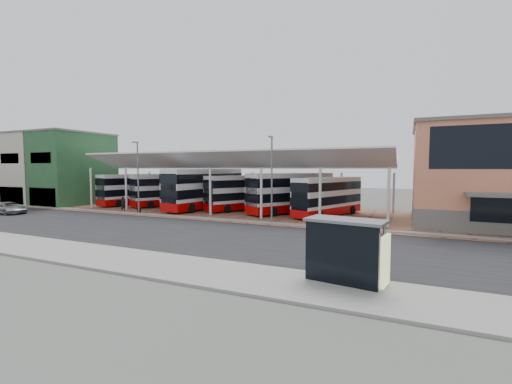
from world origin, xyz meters
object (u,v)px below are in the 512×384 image
bus_shelter (350,244)px  bus_0 (135,189)px  bus_4 (291,193)px  bus_5 (328,197)px  bus_1 (170,190)px  pedestrian (123,204)px  silver_car (9,208)px  bus_3 (245,193)px  bus_2 (205,189)px

bus_shelter → bus_0: bearing=155.1°
bus_4 → bus_5: size_ratio=1.06×
bus_1 → pedestrian: bearing=-72.1°
bus_0 → bus_4: 23.03m
bus_5 → bus_4: bearing=-167.4°
bus_5 → silver_car: size_ratio=2.15×
silver_car → pedestrian: bearing=-55.2°
bus_3 → bus_shelter: (16.11, -22.59, -0.27)m
bus_5 → bus_shelter: bus_5 is taller
bus_0 → pedestrian: bus_0 is taller
bus_1 → bus_0: bearing=-148.4°
bus_1 → bus_3: bearing=27.3°
bus_1 → pedestrian: size_ratio=5.89×
bus_3 → silver_car: 26.91m
bus_4 → silver_car: size_ratio=2.27×
bus_2 → bus_3: bearing=21.7°
bus_5 → silver_car: bearing=-138.0°
bus_2 → silver_car: (-18.00, -12.70, -1.87)m
silver_car → bus_5: bearing=-66.0°
pedestrian → bus_4: bearing=-60.2°
bus_2 → bus_5: (15.48, 0.10, -0.44)m
bus_1 → bus_2: (6.24, -1.09, 0.39)m
bus_4 → silver_car: 32.11m
bus_3 → pedestrian: 14.43m
bus_0 → bus_5: 27.40m
bus_1 → bus_5: (21.72, -0.98, -0.05)m
bus_3 → bus_5: 10.52m
bus_2 → bus_5: size_ratio=1.22×
bus_4 → bus_shelter: size_ratio=2.92×
bus_2 → bus_4: bus_2 is taller
bus_1 → bus_2: 6.35m
bus_4 → bus_5: bearing=22.9°
bus_2 → bus_shelter: (21.12, -21.44, -0.67)m
bus_4 → bus_3: bearing=-152.4°
bus_3 → silver_car: bus_3 is taller
bus_5 → pedestrian: 23.72m
bus_3 → bus_4: (6.10, -0.41, 0.17)m
bus_3 → bus_4: bearing=25.0°
bus_3 → bus_shelter: bus_3 is taller
bus_1 → bus_3: bus_1 is taller
bus_2 → bus_shelter: size_ratio=3.38×
bus_2 → bus_5: bearing=9.1°
bus_0 → silver_car: size_ratio=2.25×
bus_2 → pedestrian: bearing=-131.6°
bus_3 → silver_car: size_ratio=2.13×
bus_2 → bus_3: 5.16m
bus_4 → pedestrian: (-18.49, -6.88, -1.39)m
bus_0 → bus_3: bearing=15.0°
bus_2 → bus_4: (11.11, 0.75, -0.23)m
bus_3 → bus_1: bearing=-150.8°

